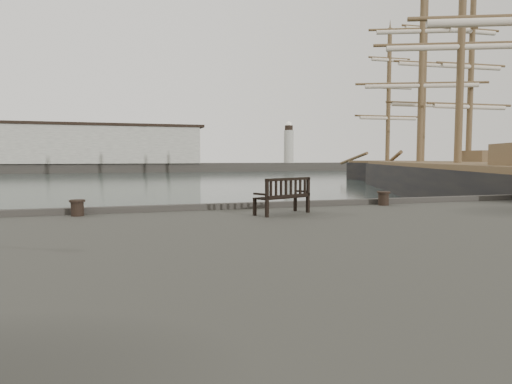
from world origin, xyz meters
TOP-DOWN VIEW (x-y plane):
  - ground at (0.00, 0.00)m, footprint 400.00×400.00m
  - breakwater at (-4.56, 92.00)m, footprint 140.00×9.50m
  - bench at (1.15, -1.90)m, footprint 1.84×1.27m
  - bollard_left at (-4.41, -0.61)m, footprint 0.45×0.45m
  - bollard_right at (5.26, -0.62)m, footprint 0.53×0.53m
  - tall_ship_main at (22.36, 15.57)m, footprint 23.80×41.58m
  - tall_ship_far at (32.38, 33.12)m, footprint 8.02×29.49m

SIDE VIEW (x-z plane):
  - ground at x=0.00m, z-range 0.00..0.00m
  - tall_ship_main at x=22.36m, z-range -14.82..16.39m
  - tall_ship_far at x=32.38m, z-range -11.68..13.32m
  - bollard_left at x=-4.41m, z-range 1.56..2.01m
  - bollard_right at x=5.26m, z-range 1.56..2.03m
  - bench at x=1.15m, z-range 1.38..2.38m
  - breakwater at x=-4.56m, z-range -1.80..10.40m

